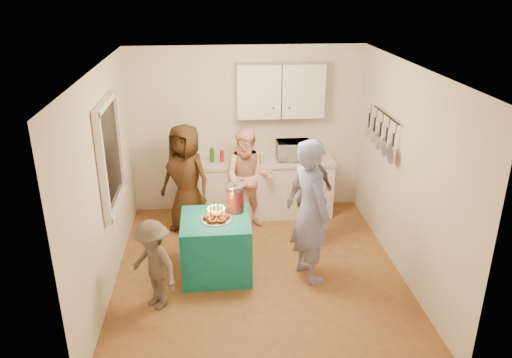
{
  "coord_description": "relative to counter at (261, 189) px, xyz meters",
  "views": [
    {
      "loc": [
        -0.53,
        -5.46,
        3.53
      ],
      "look_at": [
        0.0,
        0.35,
        1.15
      ],
      "focal_mm": 35.0,
      "sensor_mm": 36.0,
      "label": 1
    }
  ],
  "objects": [
    {
      "name": "pot_rack",
      "position": [
        1.52,
        -1.0,
        1.17
      ],
      "size": [
        0.12,
        1.0,
        0.6
      ],
      "primitive_type": "cube",
      "color": "black",
      "rests_on": "right_wall"
    },
    {
      "name": "man_birthday",
      "position": [
        0.41,
        -1.84,
        0.48
      ],
      "size": [
        0.65,
        0.78,
        1.82
      ],
      "primitive_type": "imported",
      "rotation": [
        0.0,
        0.0,
        1.94
      ],
      "color": "#848BC0",
      "rests_on": "floor"
    },
    {
      "name": "floor",
      "position": [
        -0.2,
        -1.7,
        -0.43
      ],
      "size": [
        4.0,
        4.0,
        0.0
      ],
      "primitive_type": "plane",
      "color": "brown",
      "rests_on": "ground"
    },
    {
      "name": "countertop",
      "position": [
        0.0,
        -0.0,
        0.46
      ],
      "size": [
        2.24,
        0.62,
        0.05
      ],
      "primitive_type": "cube",
      "color": "beige",
      "rests_on": "counter"
    },
    {
      "name": "punch_jar",
      "position": [
        -0.47,
        -1.45,
        0.5
      ],
      "size": [
        0.22,
        0.22,
        0.34
      ],
      "primitive_type": "cylinder",
      "color": "#B00E1D",
      "rests_on": "party_table"
    },
    {
      "name": "upper_cabinet",
      "position": [
        0.3,
        0.15,
        1.52
      ],
      "size": [
        1.3,
        0.3,
        0.8
      ],
      "primitive_type": "cube",
      "color": "white",
      "rests_on": "back_wall"
    },
    {
      "name": "woman_back_right",
      "position": [
        0.57,
        -1.06,
        0.33
      ],
      "size": [
        0.92,
        0.85,
        1.51
      ],
      "primitive_type": "imported",
      "rotation": [
        0.0,
        0.0,
        0.69
      ],
      "color": "black",
      "rests_on": "floor"
    },
    {
      "name": "donut_cake",
      "position": [
        -0.72,
        -1.68,
        0.42
      ],
      "size": [
        0.38,
        0.38,
        0.18
      ],
      "primitive_type": null,
      "color": "#381C0C",
      "rests_on": "party_table"
    },
    {
      "name": "microwave",
      "position": [
        0.5,
        0.0,
        0.62
      ],
      "size": [
        0.52,
        0.35,
        0.29
      ],
      "primitive_type": "imported",
      "rotation": [
        0.0,
        0.0,
        0.01
      ],
      "color": "white",
      "rests_on": "countertop"
    },
    {
      "name": "child_near_left",
      "position": [
        -1.44,
        -2.3,
        0.11
      ],
      "size": [
        0.78,
        0.78,
        1.09
      ],
      "primitive_type": "imported",
      "rotation": [
        0.0,
        0.0,
        -0.79
      ],
      "color": "#4D433E",
      "rests_on": "floor"
    },
    {
      "name": "party_table",
      "position": [
        -0.73,
        -1.65,
        -0.05
      ],
      "size": [
        0.85,
        0.85,
        0.76
      ],
      "primitive_type": "cube",
      "rotation": [
        0.0,
        0.0,
        0.0
      ],
      "color": "#12797B",
      "rests_on": "floor"
    },
    {
      "name": "back_wall",
      "position": [
        -0.2,
        0.3,
        0.87
      ],
      "size": [
        3.6,
        3.6,
        0.0
      ],
      "primitive_type": "plane",
      "color": "silver",
      "rests_on": "floor"
    },
    {
      "name": "woman_back_center",
      "position": [
        -0.23,
        -0.39,
        0.33
      ],
      "size": [
        0.83,
        0.69,
        1.53
      ],
      "primitive_type": "imported",
      "rotation": [
        0.0,
        0.0,
        -0.17
      ],
      "color": "#FE8A84",
      "rests_on": "floor"
    },
    {
      "name": "window_night",
      "position": [
        -1.97,
        -1.4,
        1.12
      ],
      "size": [
        0.04,
        1.0,
        1.2
      ],
      "primitive_type": "cube",
      "color": "black",
      "rests_on": "left_wall"
    },
    {
      "name": "right_wall",
      "position": [
        1.6,
        -1.7,
        0.87
      ],
      "size": [
        4.0,
        4.0,
        0.0
      ],
      "primitive_type": "plane",
      "color": "silver",
      "rests_on": "floor"
    },
    {
      "name": "counter",
      "position": [
        0.0,
        0.0,
        0.0
      ],
      "size": [
        2.2,
        0.58,
        0.86
      ],
      "primitive_type": "cube",
      "color": "white",
      "rests_on": "floor"
    },
    {
      "name": "left_wall",
      "position": [
        -2.0,
        -1.7,
        0.87
      ],
      "size": [
        4.0,
        4.0,
        0.0
      ],
      "primitive_type": "plane",
      "color": "silver",
      "rests_on": "floor"
    },
    {
      "name": "ceiling",
      "position": [
        -0.2,
        -1.7,
        2.17
      ],
      "size": [
        4.0,
        4.0,
        0.0
      ],
      "primitive_type": "plane",
      "color": "white",
      "rests_on": "floor"
    },
    {
      "name": "woman_back_left",
      "position": [
        -1.13,
        -0.41,
        0.38
      ],
      "size": [
        0.95,
        0.87,
        1.62
      ],
      "primitive_type": "imported",
      "rotation": [
        0.0,
        0.0,
        -0.58
      ],
      "color": "brown",
      "rests_on": "floor"
    }
  ]
}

